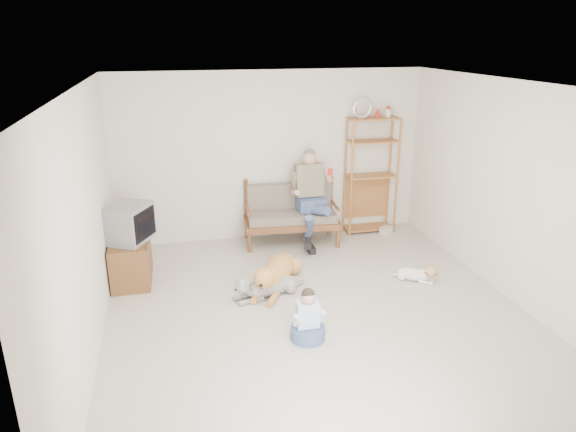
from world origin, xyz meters
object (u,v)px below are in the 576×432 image
object	(u,v)px
loveseat	(290,213)
tv_stand	(131,260)
etagere	(371,174)
golden_retriever	(275,273)

from	to	relation	value
loveseat	tv_stand	xyz separation A→B (m)	(-2.46, -0.87, -0.19)
etagere	tv_stand	world-z (taller)	etagere
tv_stand	golden_retriever	size ratio (longest dim) A/B	0.66
etagere	tv_stand	xyz separation A→B (m)	(-3.88, -1.03, -0.70)
etagere	golden_retriever	world-z (taller)	etagere
loveseat	tv_stand	distance (m)	2.61
loveseat	etagere	distance (m)	1.52
loveseat	tv_stand	bearing A→B (deg)	-154.96
loveseat	golden_retriever	world-z (taller)	loveseat
loveseat	etagere	world-z (taller)	etagere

